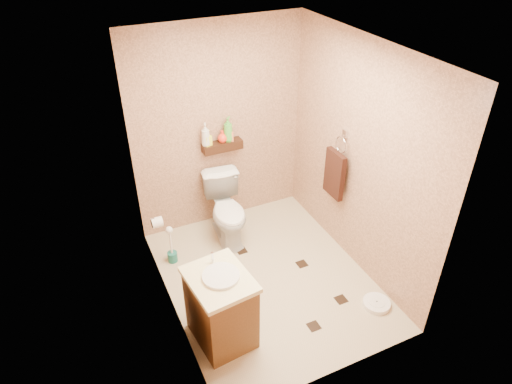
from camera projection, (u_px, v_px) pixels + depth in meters
ground at (267, 278)px, 4.82m from camera, size 2.50×2.50×0.00m
wall_back at (219, 129)px, 5.11m from camera, size 2.00×0.04×2.40m
wall_front at (347, 268)px, 3.22m from camera, size 2.00×0.04×2.40m
wall_left at (162, 210)px, 3.81m from camera, size 0.04×2.50×2.40m
wall_right at (359, 160)px, 4.52m from camera, size 0.04×2.50×2.40m
ceiling at (271, 51)px, 3.50m from camera, size 2.00×2.50×0.02m
wall_shelf at (222, 146)px, 5.14m from camera, size 0.46×0.14×0.10m
floor_accents at (273, 281)px, 4.78m from camera, size 1.14×1.39×0.01m
toilet at (228, 210)px, 5.21m from camera, size 0.51×0.78×0.75m
vanity at (221, 307)px, 3.99m from camera, size 0.55×0.65×0.85m
bathroom_scale at (376, 304)px, 4.49m from camera, size 0.34×0.34×0.05m
toilet_brush at (172, 249)px, 4.96m from camera, size 0.11×0.11×0.47m
towel_ring at (335, 172)px, 4.81m from camera, size 0.12×0.30×0.76m
toilet_paper at (157, 222)px, 4.65m from camera, size 0.12×0.11×0.12m
bottle_a at (206, 135)px, 4.98m from camera, size 0.13×0.13×0.26m
bottle_b at (207, 138)px, 5.01m from camera, size 0.10×0.10×0.17m
bottle_c at (222, 136)px, 5.08m from camera, size 0.15×0.15×0.14m
bottle_d at (228, 129)px, 5.07m from camera, size 0.15×0.15×0.28m
bottle_e at (229, 133)px, 5.10m from camera, size 0.10×0.09×0.18m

